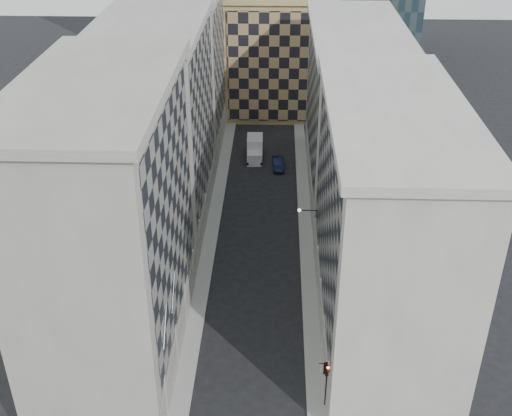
# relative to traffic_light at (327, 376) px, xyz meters

# --- Properties ---
(sidewalk_west) EXTENTS (1.50, 100.00, 0.15)m
(sidewalk_west) POSITION_rel_traffic_light_xyz_m (-11.15, 25.50, -3.08)
(sidewalk_west) COLOR gray
(sidewalk_west) RESTS_ON ground
(sidewalk_east) EXTENTS (1.50, 100.00, 0.15)m
(sidewalk_east) POSITION_rel_traffic_light_xyz_m (-0.65, 25.50, -3.08)
(sidewalk_east) COLOR gray
(sidewalk_east) RESTS_ON ground
(bldg_left_a) EXTENTS (10.80, 22.80, 23.70)m
(bldg_left_a) POSITION_rel_traffic_light_xyz_m (-16.78, 6.50, 8.67)
(bldg_left_a) COLOR gray
(bldg_left_a) RESTS_ON ground
(bldg_left_b) EXTENTS (10.80, 22.80, 22.70)m
(bldg_left_b) POSITION_rel_traffic_light_xyz_m (-16.78, 28.50, 8.17)
(bldg_left_b) COLOR gray
(bldg_left_b) RESTS_ON ground
(bldg_left_c) EXTENTS (10.80, 22.80, 21.70)m
(bldg_left_c) POSITION_rel_traffic_light_xyz_m (-16.78, 50.50, 7.67)
(bldg_left_c) COLOR gray
(bldg_left_c) RESTS_ON ground
(bldg_right_a) EXTENTS (10.80, 26.80, 20.70)m
(bldg_right_a) POSITION_rel_traffic_light_xyz_m (4.98, 10.50, 7.17)
(bldg_right_a) COLOR #A5A198
(bldg_right_a) RESTS_ON ground
(bldg_right_b) EXTENTS (10.80, 28.80, 19.70)m
(bldg_right_b) POSITION_rel_traffic_light_xyz_m (4.99, 37.50, 6.69)
(bldg_right_b) COLOR #A5A198
(bldg_right_b) RESTS_ON ground
(tan_block) EXTENTS (16.80, 14.80, 18.80)m
(tan_block) POSITION_rel_traffic_light_xyz_m (-3.90, 63.40, 6.28)
(tan_block) COLOR tan
(tan_block) RESTS_ON ground
(flagpoles_left) EXTENTS (0.10, 6.33, 2.33)m
(flagpoles_left) POSITION_rel_traffic_light_xyz_m (-11.80, 1.50, 4.85)
(flagpoles_left) COLOR gray
(flagpoles_left) RESTS_ON ground
(bracket_lamp) EXTENTS (1.98, 0.36, 0.36)m
(bracket_lamp) POSITION_rel_traffic_light_xyz_m (-1.52, 19.50, 3.05)
(bracket_lamp) COLOR black
(bracket_lamp) RESTS_ON ground
(traffic_light) EXTENTS (0.53, 0.47, 4.19)m
(traffic_light) POSITION_rel_traffic_light_xyz_m (0.00, 0.00, 0.00)
(traffic_light) COLOR black
(traffic_light) RESTS_ON sidewalk_east
(box_truck) EXTENTS (2.23, 5.25, 2.85)m
(box_truck) POSITION_rel_traffic_light_xyz_m (-7.03, 44.56, -1.91)
(box_truck) COLOR silver
(box_truck) RESTS_ON ground
(dark_car) EXTENTS (1.69, 4.15, 1.34)m
(dark_car) POSITION_rel_traffic_light_xyz_m (-3.80, 41.41, -2.49)
(dark_car) COLOR #0D1433
(dark_car) RESTS_ON ground
(shop_sign) EXTENTS (0.71, 0.62, 0.70)m
(shop_sign) POSITION_rel_traffic_light_xyz_m (-0.48, 0.20, 0.68)
(shop_sign) COLOR black
(shop_sign) RESTS_ON ground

